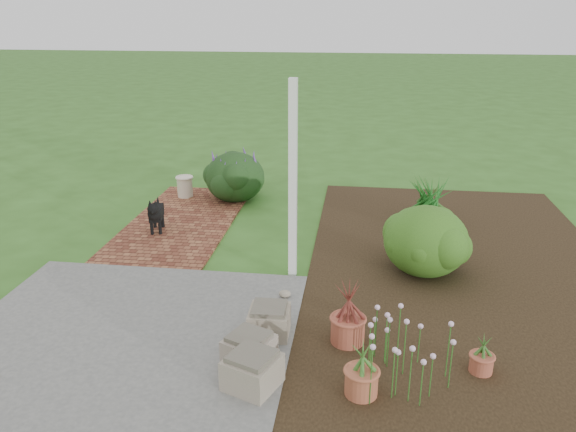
# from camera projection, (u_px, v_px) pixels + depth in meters

# --- Properties ---
(ground) EXTENTS (80.00, 80.00, 0.00)m
(ground) POSITION_uv_depth(u_px,v_px,m) (268.00, 277.00, 7.21)
(ground) COLOR #325D1D
(ground) RESTS_ON ground
(concrete_patio) EXTENTS (3.50, 3.50, 0.04)m
(concrete_patio) POSITION_uv_depth(u_px,v_px,m) (120.00, 344.00, 5.73)
(concrete_patio) COLOR #5A5A58
(concrete_patio) RESTS_ON ground
(brick_path) EXTENTS (1.60, 3.50, 0.04)m
(brick_path) POSITION_uv_depth(u_px,v_px,m) (182.00, 221.00, 9.04)
(brick_path) COLOR #5D2B1D
(brick_path) RESTS_ON ground
(garden_bed) EXTENTS (4.00, 7.00, 0.03)m
(garden_bed) POSITION_uv_depth(u_px,v_px,m) (462.00, 270.00, 7.36)
(garden_bed) COLOR black
(garden_bed) RESTS_ON ground
(veranda_post) EXTENTS (0.10, 0.10, 2.50)m
(veranda_post) POSITION_uv_depth(u_px,v_px,m) (293.00, 183.00, 6.83)
(veranda_post) COLOR white
(veranda_post) RESTS_ON ground
(stone_trough_near) EXTENTS (0.56, 0.56, 0.29)m
(stone_trough_near) POSITION_uv_depth(u_px,v_px,m) (252.00, 372.00, 5.02)
(stone_trough_near) COLOR #736958
(stone_trough_near) RESTS_ON concrete_patio
(stone_trough_mid) EXTENTS (0.53, 0.53, 0.27)m
(stone_trough_mid) POSITION_uv_depth(u_px,v_px,m) (249.00, 351.00, 5.35)
(stone_trough_mid) COLOR gray
(stone_trough_mid) RESTS_ON concrete_patio
(stone_trough_far) EXTENTS (0.42, 0.42, 0.28)m
(stone_trough_far) POSITION_uv_depth(u_px,v_px,m) (269.00, 322.00, 5.84)
(stone_trough_far) COLOR gray
(stone_trough_far) RESTS_ON concrete_patio
(black_dog) EXTENTS (0.26, 0.60, 0.52)m
(black_dog) POSITION_uv_depth(u_px,v_px,m) (156.00, 213.00, 8.46)
(black_dog) COLOR black
(black_dog) RESTS_ON brick_path
(cream_ceramic_urn) EXTENTS (0.34, 0.34, 0.37)m
(cream_ceramic_urn) POSITION_uv_depth(u_px,v_px,m) (185.00, 187.00, 10.13)
(cream_ceramic_urn) COLOR beige
(cream_ceramic_urn) RESTS_ON brick_path
(evergreen_shrub) EXTENTS (1.35, 1.35, 0.91)m
(evergreen_shrub) POSITION_uv_depth(u_px,v_px,m) (426.00, 239.00, 7.14)
(evergreen_shrub) COLOR #1C3E13
(evergreen_shrub) RESTS_ON garden_bed
(agapanthus_clump_back) EXTENTS (1.07, 1.07, 0.91)m
(agapanthus_clump_back) POSITION_uv_depth(u_px,v_px,m) (428.00, 198.00, 8.70)
(agapanthus_clump_back) COLOR #0A3810
(agapanthus_clump_back) RESTS_ON garden_bed
(agapanthus_clump_front) EXTENTS (1.06, 1.06, 0.71)m
(agapanthus_clump_front) POSITION_uv_depth(u_px,v_px,m) (427.00, 195.00, 9.13)
(agapanthus_clump_front) COLOR #133C17
(agapanthus_clump_front) RESTS_ON garden_bed
(pink_flower_patch) EXTENTS (1.20, 1.20, 0.59)m
(pink_flower_patch) POSITION_uv_depth(u_px,v_px,m) (405.00, 354.00, 5.03)
(pink_flower_patch) COLOR #113D0F
(pink_flower_patch) RESTS_ON garden_bed
(terracotta_pot_bronze) EXTENTS (0.40, 0.40, 0.28)m
(terracotta_pot_bronze) POSITION_uv_depth(u_px,v_px,m) (348.00, 330.00, 5.71)
(terracotta_pot_bronze) COLOR #9F4B35
(terracotta_pot_bronze) RESTS_ON garden_bed
(terracotta_pot_small_left) EXTENTS (0.28, 0.28, 0.18)m
(terracotta_pot_small_left) POSITION_uv_depth(u_px,v_px,m) (481.00, 363.00, 5.25)
(terracotta_pot_small_left) COLOR #A14D36
(terracotta_pot_small_left) RESTS_ON garden_bed
(terracotta_pot_small_right) EXTENTS (0.34, 0.34, 0.25)m
(terracotta_pot_small_right) POSITION_uv_depth(u_px,v_px,m) (361.00, 382.00, 4.93)
(terracotta_pot_small_right) COLOR #A45437
(terracotta_pot_small_right) RESTS_ON garden_bed
(purple_flowering_bush) EXTENTS (1.26, 1.26, 0.90)m
(purple_flowering_bush) POSITION_uv_depth(u_px,v_px,m) (235.00, 176.00, 9.98)
(purple_flowering_bush) COLOR black
(purple_flowering_bush) RESTS_ON ground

